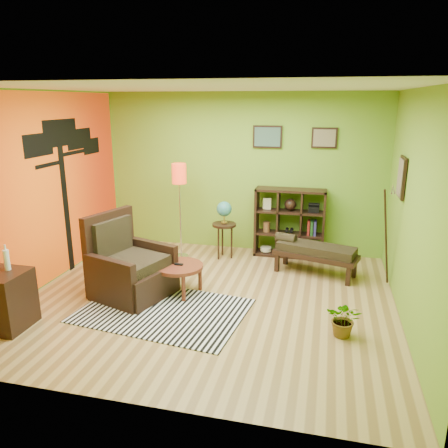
% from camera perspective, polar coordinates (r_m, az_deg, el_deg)
% --- Properties ---
extents(ground, '(5.00, 5.00, 0.00)m').
position_cam_1_polar(ground, '(6.13, -2.00, -9.77)').
color(ground, tan).
rests_on(ground, ground).
extents(room_shell, '(5.04, 4.54, 2.82)m').
position_cam_1_polar(room_shell, '(5.63, -3.05, 7.13)').
color(room_shell, '#73A52A').
rests_on(room_shell, ground).
extents(zebra_rug, '(2.26, 1.68, 0.01)m').
position_cam_1_polar(zebra_rug, '(5.87, -7.95, -11.12)').
color(zebra_rug, white).
rests_on(zebra_rug, ground).
extents(coffee_table, '(0.68, 0.68, 0.44)m').
position_cam_1_polar(coffee_table, '(6.22, -5.91, -5.84)').
color(coffee_table, maroon).
rests_on(coffee_table, ground).
extents(armchair, '(1.19, 1.18, 1.15)m').
position_cam_1_polar(armchair, '(6.30, -12.29, -5.95)').
color(armchair, black).
rests_on(armchair, ground).
extents(side_cabinet, '(0.60, 0.54, 1.02)m').
position_cam_1_polar(side_cabinet, '(5.93, -26.94, -8.78)').
color(side_cabinet, black).
rests_on(side_cabinet, ground).
extents(floor_lamp, '(0.25, 0.25, 1.64)m').
position_cam_1_polar(floor_lamp, '(7.38, -5.85, 5.46)').
color(floor_lamp, silver).
rests_on(floor_lamp, ground).
extents(globe_table, '(0.41, 0.41, 1.00)m').
position_cam_1_polar(globe_table, '(7.44, 0.02, 1.12)').
color(globe_table, black).
rests_on(globe_table, ground).
extents(cube_shelf, '(1.20, 0.35, 1.20)m').
position_cam_1_polar(cube_shelf, '(7.66, 8.65, 0.14)').
color(cube_shelf, black).
rests_on(cube_shelf, ground).
extents(bench, '(1.36, 0.80, 0.60)m').
position_cam_1_polar(bench, '(6.98, 11.63, -3.46)').
color(bench, black).
rests_on(bench, ground).
extents(potted_plant, '(0.47, 0.51, 0.34)m').
position_cam_1_polar(potted_plant, '(5.37, 15.43, -12.31)').
color(potted_plant, '#26661E').
rests_on(potted_plant, ground).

